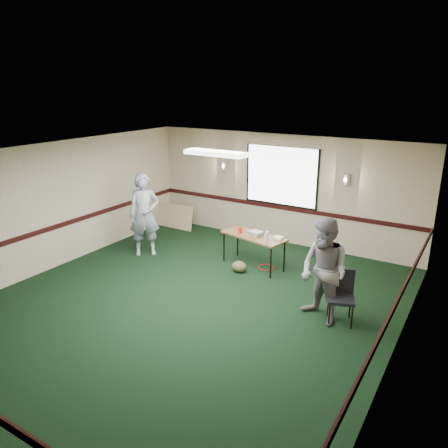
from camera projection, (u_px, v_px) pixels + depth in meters
The scene contains 13 objects.
ground at pixel (187, 305), 7.93m from camera, with size 8.00×8.00×0.00m, color black.
room_shell at pixel (244, 197), 9.17m from camera, with size 8.00×8.02×8.00m.
folding_table at pixel (254, 238), 9.43m from camera, with size 1.54×0.87×0.72m.
projector at pixel (256, 233), 9.39m from camera, with size 0.27×0.23×0.09m, color gray.
game_console at pixel (279, 238), 9.19m from camera, with size 0.18×0.15×0.05m, color white.
red_cup at pixel (240, 230), 9.54m from camera, with size 0.09×0.09×0.13m, color #B7200C.
water_bottle at pixel (267, 237), 9.01m from camera, with size 0.06×0.06×0.21m, color #81A8D3.
duffel_bag at pixel (239, 267), 9.31m from camera, with size 0.33×0.25×0.24m, color #4B472B.
cable_coil at pixel (266, 267), 9.55m from camera, with size 0.35×0.35×0.02m, color red.
folded_table at pixel (173, 216), 12.13m from camera, with size 1.28×0.05×0.66m, color tan.
conference_chair at pixel (341, 292), 7.32m from camera, with size 0.56×0.57×0.89m.
person_left at pixel (144, 215), 10.04m from camera, with size 0.70×0.46×1.92m, color #46629B.
person_right at pixel (324, 271), 7.17m from camera, with size 0.88×0.68×1.81m, color #697CA4.
Camera 1 is at (4.29, -5.68, 3.86)m, focal length 35.00 mm.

